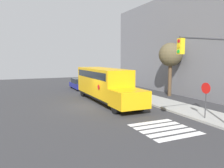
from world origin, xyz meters
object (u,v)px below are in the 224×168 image
Objects in this scene: school_bus at (104,83)px; stop_sign at (206,95)px; parked_car at (79,84)px; traffic_light at (215,67)px; tree_near_sidewalk at (171,55)px.

stop_sign is (8.79, 3.68, -0.09)m from school_bus.
stop_sign reaches higher than parked_car.
stop_sign is 2.90m from traffic_light.
tree_near_sidewalk reaches higher than traffic_light.
tree_near_sidewalk is at bearing 154.81° from stop_sign.
tree_near_sidewalk reaches higher than parked_car.
tree_near_sidewalk is at bearing 38.80° from parked_car.
tree_near_sidewalk is (9.48, 7.62, 3.76)m from parked_car.
traffic_light is at bearing 6.42° from parked_car.
school_bus is 10.93m from traffic_light.
tree_near_sidewalk is (-10.41, 5.38, 0.82)m from traffic_light.
traffic_light is (1.71, -1.29, 1.95)m from stop_sign.
parked_car is (-9.39, 0.15, -1.08)m from school_bus.
tree_near_sidewalk reaches higher than school_bus.
school_bus is 2.00× the size of traffic_light.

